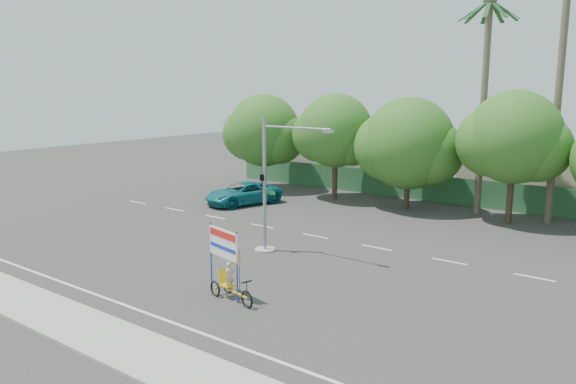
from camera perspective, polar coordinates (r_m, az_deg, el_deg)
The scene contains 14 objects.
ground at distance 25.37m, azimuth -3.70°, elevation -8.98°, with size 120.00×120.00×0.00m, color #33302D.
sidewalk_near at distance 20.67m, azimuth -17.77°, elevation -14.02°, with size 50.00×2.40×0.12m, color gray.
fence at distance 43.22m, azimuth 15.14°, elevation 0.26°, with size 38.00×0.08×2.00m, color #336B3D.
building_left at distance 51.41m, azimuth 6.70°, elevation 3.29°, with size 12.00×8.00×4.00m, color beige.
building_right at distance 45.25m, azimuth 26.78°, elevation 0.96°, with size 14.00×8.00×3.60m, color beige.
tree_far_left at distance 46.87m, azimuth -2.52°, elevation 6.04°, with size 7.14×6.00×7.96m.
tree_left at distance 42.76m, azimuth 4.79°, elevation 5.97°, with size 6.66×5.60×8.07m.
tree_center at distance 39.96m, azimuth 12.09°, elevation 4.60°, with size 7.62×6.40×7.85m.
tree_right at distance 37.51m, azimuth 21.91°, elevation 4.87°, with size 6.90×5.80×8.36m.
palm_tall at distance 38.41m, azimuth 26.08°, elevation 12.50°, with size 3.73×3.79×17.45m.
palm_short at distance 39.50m, azimuth 19.38°, elevation 10.56°, with size 3.73×3.79×14.45m.
traffic_signal at distance 28.91m, azimuth -1.95°, elevation -0.51°, with size 4.72×1.10×7.00m.
trike_billboard at distance 23.12m, azimuth -6.15°, elevation -7.85°, with size 2.96×1.11×2.98m.
pickup_truck at distance 41.34m, azimuth -4.60°, elevation -0.16°, with size 2.63×5.71×1.59m, color #106A72.
Camera 1 is at (15.60, -18.10, 8.50)m, focal length 35.00 mm.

